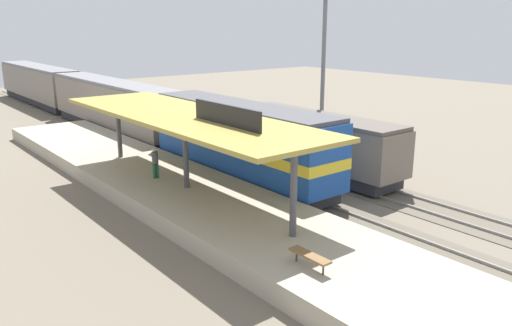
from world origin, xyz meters
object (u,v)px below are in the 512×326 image
object	(u,v)px
passenger_carriage_front	(113,106)
freight_car	(317,142)
person_waiting	(155,161)
locomotive	(240,141)
platform_bench	(310,256)
passenger_carriage_rear	(38,84)
light_mast	(324,34)

from	to	relation	value
passenger_carriage_front	freight_car	bearing A→B (deg)	-76.86
person_waiting	locomotive	bearing A→B (deg)	-10.17
platform_bench	freight_car	size ratio (longest dim) A/B	0.14
passenger_carriage_front	passenger_carriage_rear	distance (m)	20.80
freight_car	light_mast	size ratio (longest dim) A/B	1.03
light_mast	person_waiting	xyz separation A→B (m)	(-12.86, -0.12, -6.54)
locomotive	person_waiting	size ratio (longest dim) A/B	8.44
passenger_carriage_front	passenger_carriage_rear	bearing A→B (deg)	90.00
passenger_carriage_front	freight_car	size ratio (longest dim) A/B	1.67
person_waiting	freight_car	bearing A→B (deg)	-15.15
locomotive	person_waiting	xyz separation A→B (m)	(-5.06, 0.91, -0.56)
passenger_carriage_rear	freight_car	distance (m)	40.77
passenger_carriage_rear	light_mast	bearing A→B (deg)	-78.33
freight_car	person_waiting	distance (m)	10.01
passenger_carriage_front	person_waiting	bearing A→B (deg)	-106.49
light_mast	person_waiting	distance (m)	14.43
locomotive	freight_car	bearing A→B (deg)	-20.36
freight_car	person_waiting	xyz separation A→B (m)	(-9.66, 2.62, -0.12)
platform_bench	passenger_carriage_rear	xyz separation A→B (m)	(6.00, 50.70, 0.97)
freight_car	person_waiting	world-z (taller)	freight_car
passenger_carriage_front	light_mast	size ratio (longest dim) A/B	1.71
person_waiting	passenger_carriage_front	bearing A→B (deg)	73.51
locomotive	passenger_carriage_rear	world-z (taller)	locomotive
locomotive	passenger_carriage_front	size ratio (longest dim) A/B	0.72
platform_bench	locomotive	size ratio (longest dim) A/B	0.12
passenger_carriage_rear	passenger_carriage_front	bearing A→B (deg)	-90.00
passenger_carriage_front	passenger_carriage_rear	size ratio (longest dim) A/B	1.00
platform_bench	person_waiting	world-z (taller)	person_waiting
passenger_carriage_rear	freight_car	bearing A→B (deg)	-83.52
platform_bench	passenger_carriage_front	bearing A→B (deg)	78.65
platform_bench	passenger_carriage_front	xyz separation A→B (m)	(6.00, 29.90, 0.97)
locomotive	passenger_carriage_rear	size ratio (longest dim) A/B	0.72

